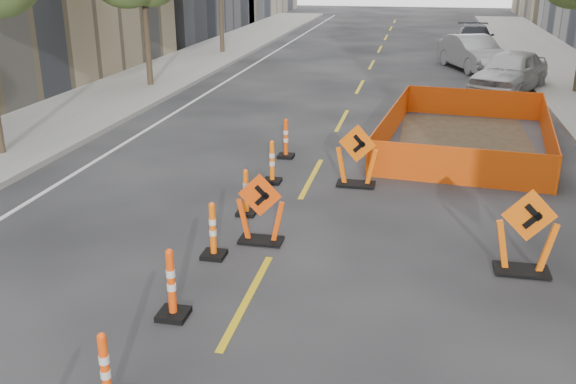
% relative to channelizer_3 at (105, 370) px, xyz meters
% --- Properties ---
extents(sidewalk_left, '(4.00, 90.00, 0.15)m').
position_rel_channelizer_3_xyz_m(sidewalk_left, '(-8.05, 10.81, -0.43)').
color(sidewalk_left, gray).
rests_on(sidewalk_left, ground).
extents(channelizer_3, '(0.40, 0.40, 1.01)m').
position_rel_channelizer_3_xyz_m(channelizer_3, '(0.00, 0.00, 0.00)').
color(channelizer_3, '#FF470A').
rests_on(channelizer_3, ground).
extents(channelizer_4, '(0.44, 0.44, 1.11)m').
position_rel_channelizer_3_xyz_m(channelizer_4, '(0.01, 2.07, 0.05)').
color(channelizer_4, '#F5460A').
rests_on(channelizer_4, ground).
extents(channelizer_5, '(0.41, 0.41, 1.04)m').
position_rel_channelizer_3_xyz_m(channelizer_5, '(-0.03, 4.14, 0.02)').
color(channelizer_5, '#FD5F0A').
rests_on(channelizer_5, ground).
extents(channelizer_6, '(0.39, 0.39, 0.99)m').
position_rel_channelizer_3_xyz_m(channelizer_6, '(0.01, 6.21, -0.01)').
color(channelizer_6, '#F15E0A').
rests_on(channelizer_6, ground).
extents(channelizer_7, '(0.41, 0.41, 1.04)m').
position_rel_channelizer_3_xyz_m(channelizer_7, '(0.09, 8.29, 0.01)').
color(channelizer_7, orange).
rests_on(channelizer_7, ground).
extents(channelizer_8, '(0.42, 0.42, 1.06)m').
position_rel_channelizer_3_xyz_m(channelizer_8, '(-0.01, 10.36, 0.03)').
color(channelizer_8, '#EC4609').
rests_on(channelizer_8, ground).
extents(chevron_sign_left, '(0.92, 0.56, 1.37)m').
position_rel_channelizer_3_xyz_m(chevron_sign_left, '(0.64, 4.93, 0.18)').
color(chevron_sign_left, '#E94509').
rests_on(chevron_sign_left, ground).
extents(chevron_sign_center, '(1.09, 0.79, 1.48)m').
position_rel_channelizer_3_xyz_m(chevron_sign_center, '(2.06, 8.47, 0.23)').
color(chevron_sign_center, '#F3600A').
rests_on(chevron_sign_center, ground).
extents(chevron_sign_right, '(1.08, 0.74, 1.51)m').
position_rel_channelizer_3_xyz_m(chevron_sign_right, '(5.27, 4.61, 0.25)').
color(chevron_sign_right, '#ED5E0A').
rests_on(chevron_sign_right, ground).
extents(safety_fence, '(5.08, 7.78, 0.92)m').
position_rel_channelizer_3_xyz_m(safety_fence, '(4.78, 12.65, -0.05)').
color(safety_fence, '#DC5F0B').
rests_on(safety_fence, ground).
extents(parked_car_near, '(3.80, 5.26, 1.66)m').
position_rel_channelizer_3_xyz_m(parked_car_near, '(6.81, 20.77, 0.33)').
color(parked_car_near, '#B8B8BA').
rests_on(parked_car_near, ground).
extents(parked_car_mid, '(3.31, 5.13, 1.60)m').
position_rel_channelizer_3_xyz_m(parked_car_mid, '(5.74, 26.23, 0.29)').
color(parked_car_mid, '#95969A').
rests_on(parked_car_mid, ground).
extents(parked_car_far, '(2.11, 5.08, 1.47)m').
position_rel_channelizer_3_xyz_m(parked_car_far, '(6.24, 32.81, 0.23)').
color(parked_car_far, black).
rests_on(parked_car_far, ground).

